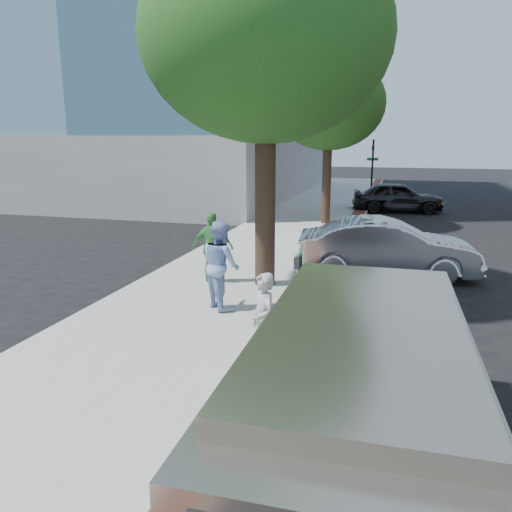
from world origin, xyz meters
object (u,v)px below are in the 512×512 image
(parking_meter, at_px, (298,272))
(bg_car, at_px, (398,197))
(person_officer, at_px, (221,264))
(person_green, at_px, (213,247))
(van, at_px, (361,388))
(sedan_silver, at_px, (387,248))
(person_gray, at_px, (263,322))

(parking_meter, height_order, bg_car, parking_meter)
(person_officer, distance_m, person_green, 2.12)
(van, bearing_deg, parking_meter, 108.75)
(bg_car, bearing_deg, person_green, 155.97)
(sedan_silver, bearing_deg, van, 172.20)
(person_gray, bearing_deg, van, 2.16)
(van, bearing_deg, person_gray, 127.46)
(person_officer, bearing_deg, parking_meter, -148.09)
(van, bearing_deg, bg_car, 88.39)
(person_officer, bearing_deg, person_gray, 165.97)
(sedan_silver, bearing_deg, person_gray, 158.21)
(bg_car, xyz_separation_m, van, (-0.16, -22.54, 0.34))
(sedan_silver, bearing_deg, person_officer, 133.12)
(person_green, distance_m, sedan_silver, 5.01)
(person_green, bearing_deg, bg_car, -114.12)
(parking_meter, bearing_deg, bg_car, 84.31)
(person_gray, distance_m, person_green, 5.33)
(person_gray, relative_size, bg_car, 0.35)
(sedan_silver, xyz_separation_m, van, (-0.03, -9.15, 0.32))
(bg_car, bearing_deg, person_gray, 166.76)
(parking_meter, xyz_separation_m, bg_car, (1.80, 18.03, -0.40))
(person_gray, bearing_deg, sedan_silver, 129.36)
(parking_meter, bearing_deg, person_officer, 168.34)
(sedan_silver, height_order, bg_car, sedan_silver)
(person_officer, height_order, person_green, person_officer)
(parking_meter, relative_size, bg_car, 0.31)
(person_officer, height_order, sedan_silver, person_officer)
(bg_car, height_order, van, van)
(parking_meter, relative_size, person_green, 0.79)
(parking_meter, distance_m, bg_car, 18.12)
(parking_meter, height_order, person_officer, person_officer)
(parking_meter, xyz_separation_m, person_green, (-2.75, 2.28, -0.13))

